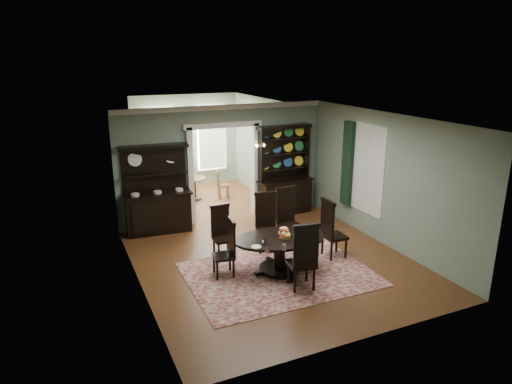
# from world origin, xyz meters

# --- Properties ---
(room) EXTENTS (5.51, 6.01, 3.01)m
(room) POSITION_xyz_m (0.00, 0.04, 1.58)
(room) COLOR #5A3517
(room) RESTS_ON ground
(parlor) EXTENTS (3.51, 3.50, 3.01)m
(parlor) POSITION_xyz_m (0.00, 5.53, 1.52)
(parlor) COLOR #5A3517
(parlor) RESTS_ON ground
(doorway_trim) EXTENTS (2.08, 0.25, 2.57)m
(doorway_trim) POSITION_xyz_m (0.00, 3.00, 1.62)
(doorway_trim) COLOR silver
(doorway_trim) RESTS_ON floor
(right_window) EXTENTS (0.15, 1.47, 2.12)m
(right_window) POSITION_xyz_m (2.69, 0.93, 1.60)
(right_window) COLOR white
(right_window) RESTS_ON wall_right
(wall_sconce) EXTENTS (0.27, 0.21, 0.21)m
(wall_sconce) POSITION_xyz_m (0.95, 2.85, 1.89)
(wall_sconce) COLOR #CB8136
(wall_sconce) RESTS_ON back_wall_right
(rug) EXTENTS (3.61, 2.65, 0.01)m
(rug) POSITION_xyz_m (-0.15, -0.55, 0.01)
(rug) COLOR maroon
(rug) RESTS_ON floor
(dining_table) EXTENTS (1.99, 1.94, 0.72)m
(dining_table) POSITION_xyz_m (-0.09, -0.41, 0.50)
(dining_table) COLOR black
(dining_table) RESTS_ON rug
(centerpiece) EXTENTS (1.49, 0.96, 0.24)m
(centerpiece) POSITION_xyz_m (-0.02, -0.50, 0.79)
(centerpiece) COLOR silver
(centerpiece) RESTS_ON dining_table
(chair_far_left) EXTENTS (0.44, 0.40, 1.15)m
(chair_far_left) POSITION_xyz_m (-0.88, 0.78, 0.60)
(chair_far_left) COLOR black
(chair_far_left) RESTS_ON rug
(chair_far_mid) EXTENTS (0.58, 0.56, 1.30)m
(chair_far_mid) POSITION_xyz_m (0.16, 0.72, 0.69)
(chair_far_mid) COLOR black
(chair_far_mid) RESTS_ON rug
(chair_far_right) EXTENTS (0.53, 0.51, 1.35)m
(chair_far_right) POSITION_xyz_m (0.71, 0.75, 0.71)
(chair_far_right) COLOR black
(chair_far_right) RESTS_ON rug
(chair_end_left) EXTENTS (0.46, 0.48, 1.17)m
(chair_end_left) POSITION_xyz_m (-1.08, -0.15, 0.61)
(chair_end_left) COLOR black
(chair_end_left) RESTS_ON rug
(chair_end_right) EXTENTS (0.46, 0.50, 1.31)m
(chair_end_right) POSITION_xyz_m (1.20, -0.26, 0.69)
(chair_end_right) COLOR black
(chair_end_right) RESTS_ON rug
(chair_near) EXTENTS (0.56, 0.54, 1.34)m
(chair_near) POSITION_xyz_m (-0.04, -1.29, 0.70)
(chair_near) COLOR black
(chair_near) RESTS_ON rug
(sideboard) EXTENTS (1.67, 0.69, 2.15)m
(sideboard) POSITION_xyz_m (-1.81, 2.75, 0.75)
(sideboard) COLOR black
(sideboard) RESTS_ON floor
(welsh_dresser) EXTENTS (1.58, 0.66, 2.41)m
(welsh_dresser) POSITION_xyz_m (1.65, 2.74, 0.87)
(welsh_dresser) COLOR black
(welsh_dresser) RESTS_ON floor
(parlor_table) EXTENTS (0.72, 0.72, 0.66)m
(parlor_table) POSITION_xyz_m (-0.23, 4.92, 0.43)
(parlor_table) COLOR #552C18
(parlor_table) RESTS_ON parlor_floor
(parlor_chair_left) EXTENTS (0.38, 0.36, 0.86)m
(parlor_chair_left) POSITION_xyz_m (-0.46, 4.70, 0.46)
(parlor_chair_left) COLOR #552C18
(parlor_chair_left) RESTS_ON parlor_floor
(parlor_chair_right) EXTENTS (0.38, 0.37, 0.86)m
(parlor_chair_right) POSITION_xyz_m (0.53, 4.67, 0.46)
(parlor_chair_right) COLOR #552C18
(parlor_chair_right) RESTS_ON parlor_floor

